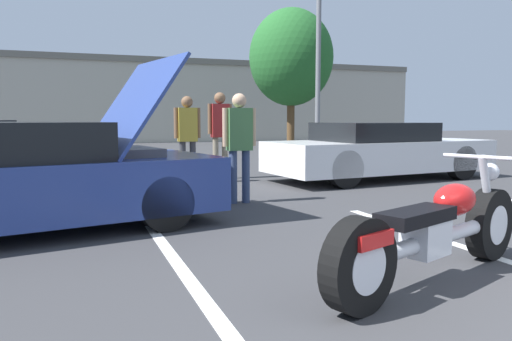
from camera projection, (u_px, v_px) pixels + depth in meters
parking_stripe_middle at (200, 294)px, 3.60m from camera, size 0.12×4.92×0.01m
parking_stripe_back at (496, 257)px, 4.56m from camera, size 0.12×4.92×0.01m
far_building at (138, 99)px, 27.25m from camera, size 32.00×4.20×4.40m
light_pole at (320, 28)px, 17.90m from camera, size 1.21×0.28×8.20m
tree_background at (291, 58)px, 20.67m from camera, size 3.49×3.49×5.79m
motorcycle at (434, 233)px, 3.86m from camera, size 2.45×1.15×0.96m
show_car_hood_open at (30, 178)px, 5.58m from camera, size 4.46×2.66×2.01m
parked_car_right_row at (379, 151)px, 10.35m from camera, size 4.94×2.28×1.18m
spectator_near_motorcycle at (220, 127)px, 10.38m from camera, size 0.52×0.24×1.80m
spectator_by_show_car at (187, 132)px, 9.64m from camera, size 0.52×0.22×1.69m
spectator_midground at (239, 139)px, 7.41m from camera, size 0.52×0.21×1.64m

